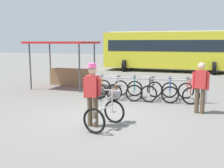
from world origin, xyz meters
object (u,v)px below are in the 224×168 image
object	(u,v)px
pedestrian_with_backpack	(201,84)
racked_bike_black	(152,91)
racked_bike_blue	(170,91)
bus_distant	(169,49)
racked_bike_orange	(101,88)
person_with_featured_bike	(93,92)
racked_bike_red	(188,92)
racked_bike_white	(118,89)
featured_bicycle	(107,109)
market_stall	(67,60)
racked_bike_teal	(134,90)

from	to	relation	value
pedestrian_with_backpack	racked_bike_black	bearing A→B (deg)	138.93
racked_bike_blue	bus_distant	world-z (taller)	bus_distant
racked_bike_orange	pedestrian_with_backpack	bearing A→B (deg)	-20.35
racked_bike_black	person_with_featured_bike	xyz separation A→B (m)	(-1.03, -3.83, 0.58)
racked_bike_red	bus_distant	distance (m)	10.81
racked_bike_orange	person_with_featured_bike	world-z (taller)	person_with_featured_bike
racked_bike_white	featured_bicycle	size ratio (longest dim) A/B	0.88
bus_distant	person_with_featured_bike	bearing A→B (deg)	-93.03
racked_bike_orange	racked_bike_blue	bearing A→B (deg)	3.04
featured_bicycle	market_stall	bearing A→B (deg)	125.68
racked_bike_white	featured_bicycle	world-z (taller)	featured_bicycle
featured_bicycle	pedestrian_with_backpack	world-z (taller)	pedestrian_with_backpack
racked_bike_blue	pedestrian_with_backpack	world-z (taller)	pedestrian_with_backpack
racked_bike_orange	featured_bicycle	size ratio (longest dim) A/B	0.95
racked_bike_white	racked_bike_blue	size ratio (longest dim) A/B	0.94
racked_bike_orange	person_with_featured_bike	size ratio (longest dim) A/B	0.69
racked_bike_blue	pedestrian_with_backpack	size ratio (longest dim) A/B	0.71
racked_bike_white	featured_bicycle	distance (m)	3.74
racked_bike_white	person_with_featured_bike	size ratio (longest dim) A/B	0.64
racked_bike_white	racked_bike_blue	xyz separation A→B (m)	(2.10, 0.11, 0.00)
racked_bike_orange	racked_bike_teal	bearing A→B (deg)	3.04
bus_distant	racked_bike_blue	bearing A→B (deg)	-84.82
person_with_featured_bike	bus_distant	world-z (taller)	bus_distant
racked_bike_teal	bus_distant	world-z (taller)	bus_distant
racked_bike_orange	market_stall	bearing A→B (deg)	142.88
racked_bike_blue	racked_bike_red	distance (m)	0.70
racked_bike_red	racked_bike_blue	bearing A→B (deg)	-176.96
market_stall	person_with_featured_bike	bearing A→B (deg)	-57.44
racked_bike_black	racked_bike_red	xyz separation A→B (m)	(1.40, 0.07, 0.00)
racked_bike_white	featured_bicycle	bearing A→B (deg)	-78.46
racked_bike_white	racked_bike_red	world-z (taller)	same
racked_bike_teal	featured_bicycle	distance (m)	3.70
racked_bike_orange	racked_bike_black	xyz separation A→B (m)	(2.10, 0.11, 0.00)
racked_bike_red	racked_bike_black	bearing A→B (deg)	-176.96
racked_bike_orange	person_with_featured_bike	xyz separation A→B (m)	(1.07, -3.72, 0.58)
racked_bike_red	racked_bike_orange	bearing A→B (deg)	-176.96
featured_bicycle	person_with_featured_bike	xyz separation A→B (m)	(-0.38, -0.09, 0.46)
racked_bike_teal	racked_bike_blue	bearing A→B (deg)	3.04
racked_bike_black	racked_bike_red	bearing A→B (deg)	3.04
racked_bike_orange	racked_bike_black	bearing A→B (deg)	3.04
featured_bicycle	bus_distant	size ratio (longest dim) A/B	0.12
racked_bike_white	racked_bike_red	xyz separation A→B (m)	(2.80, 0.15, 0.00)
racked_bike_black	bus_distant	world-z (taller)	bus_distant
racked_bike_red	bus_distant	world-z (taller)	bus_distant
racked_bike_white	pedestrian_with_backpack	xyz separation A→B (m)	(3.17, -1.47, 0.57)
market_stall	racked_bike_white	bearing A→B (deg)	-30.18
person_with_featured_bike	racked_bike_red	bearing A→B (deg)	58.10
racked_bike_red	pedestrian_with_backpack	world-z (taller)	pedestrian_with_backpack
racked_bike_orange	bus_distant	bearing A→B (deg)	80.35
pedestrian_with_backpack	bus_distant	xyz separation A→B (m)	(-2.04, 12.21, 0.80)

